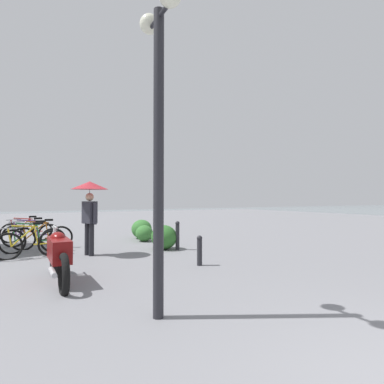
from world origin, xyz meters
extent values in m
cylinder|color=#232328|center=(3.16, 1.41, 2.04)|extent=(0.14, 0.14, 4.08)
cylinder|color=#232328|center=(3.16, 1.41, 3.98)|extent=(0.70, 0.06, 0.06)
sphere|color=#EAEACC|center=(3.51, 1.41, 4.06)|extent=(0.28, 0.28, 0.28)
torus|color=black|center=(4.89, 2.37, 0.30)|extent=(0.72, 0.13, 0.72)
torus|color=black|center=(6.34, 2.39, 0.30)|extent=(0.72, 0.13, 0.72)
cube|color=maroon|center=(5.56, 2.38, 0.62)|extent=(1.10, 0.34, 0.40)
ellipsoid|color=maroon|center=(5.79, 2.38, 0.80)|extent=(0.44, 0.29, 0.24)
cylinder|color=silver|center=(6.28, 2.39, 0.62)|extent=(0.18, 0.06, 0.66)
cylinder|color=silver|center=(6.22, 2.38, 0.98)|extent=(0.60, 0.04, 0.04)
cylinder|color=silver|center=(5.16, 2.51, 0.30)|extent=(0.55, 0.10, 0.09)
torus|color=black|center=(8.71, 2.26, 0.33)|extent=(0.21, 0.72, 0.72)
torus|color=black|center=(8.49, 3.29, 0.33)|extent=(0.21, 0.72, 0.72)
cylinder|color=gold|center=(8.56, 2.95, 0.57)|extent=(0.15, 0.54, 0.50)
cylinder|color=gold|center=(8.57, 2.91, 0.83)|extent=(0.17, 0.62, 0.10)
cylinder|color=gold|center=(8.63, 2.65, 0.59)|extent=(0.06, 0.14, 0.54)
cylinder|color=gold|center=(8.66, 2.48, 0.33)|extent=(0.13, 0.44, 0.04)
cylinder|color=gold|center=(8.50, 3.25, 0.57)|extent=(0.06, 0.12, 0.48)
cylinder|color=gray|center=(8.51, 3.21, 0.80)|extent=(0.12, 0.46, 0.03)
cube|color=black|center=(8.64, 2.60, 0.89)|extent=(0.14, 0.25, 0.06)
torus|color=black|center=(9.32, 2.17, 0.33)|extent=(0.15, 0.72, 0.72)
torus|color=black|center=(9.45, 3.21, 0.33)|extent=(0.15, 0.72, 0.72)
cylinder|color=#2D8447|center=(9.41, 2.87, 0.57)|extent=(0.11, 0.55, 0.50)
cylinder|color=#2D8447|center=(9.40, 2.82, 0.83)|extent=(0.12, 0.63, 0.10)
cylinder|color=#2D8447|center=(9.37, 2.56, 0.59)|extent=(0.05, 0.14, 0.54)
cylinder|color=#2D8447|center=(9.35, 2.39, 0.33)|extent=(0.09, 0.45, 0.04)
cylinder|color=#2D8447|center=(9.45, 3.17, 0.57)|extent=(0.05, 0.12, 0.48)
cylinder|color=gray|center=(9.44, 3.13, 0.80)|extent=(0.09, 0.46, 0.03)
cube|color=black|center=(9.36, 2.51, 0.89)|extent=(0.12, 0.25, 0.06)
torus|color=black|center=(9.91, 1.90, 0.33)|extent=(0.13, 0.72, 0.72)
torus|color=black|center=(10.01, 2.95, 0.33)|extent=(0.13, 0.72, 0.72)
cylinder|color=orange|center=(9.98, 2.61, 0.57)|extent=(0.09, 0.55, 0.50)
cylinder|color=orange|center=(9.97, 2.56, 0.83)|extent=(0.10, 0.63, 0.10)
cylinder|color=orange|center=(9.95, 2.30, 0.59)|extent=(0.05, 0.14, 0.54)
cylinder|color=orange|center=(9.93, 2.12, 0.33)|extent=(0.08, 0.45, 0.04)
cylinder|color=orange|center=(10.01, 2.91, 0.57)|extent=(0.05, 0.12, 0.48)
cylinder|color=gray|center=(10.00, 2.87, 0.80)|extent=(0.07, 0.46, 0.03)
cube|color=black|center=(9.94, 2.25, 0.89)|extent=(0.11, 0.25, 0.06)
torus|color=black|center=(10.97, 2.16, 0.33)|extent=(0.13, 0.72, 0.72)
torus|color=black|center=(10.87, 3.21, 0.33)|extent=(0.13, 0.72, 0.72)
cylinder|color=#7A3899|center=(10.90, 2.87, 0.57)|extent=(0.09, 0.55, 0.50)
cylinder|color=#7A3899|center=(10.91, 2.82, 0.83)|extent=(0.10, 0.63, 0.10)
cylinder|color=#7A3899|center=(10.93, 2.56, 0.59)|extent=(0.05, 0.14, 0.54)
cylinder|color=#7A3899|center=(10.95, 2.38, 0.33)|extent=(0.08, 0.45, 0.04)
cylinder|color=#7A3899|center=(10.87, 3.17, 0.57)|extent=(0.05, 0.12, 0.48)
cylinder|color=gray|center=(10.88, 3.13, 0.80)|extent=(0.07, 0.46, 0.03)
cube|color=black|center=(10.94, 2.51, 0.89)|extent=(0.11, 0.25, 0.06)
torus|color=black|center=(12.24, 2.30, 0.33)|extent=(0.22, 0.72, 0.72)
torus|color=black|center=(12.00, 3.32, 0.33)|extent=(0.22, 0.72, 0.72)
cylinder|color=red|center=(12.08, 2.99, 0.57)|extent=(0.16, 0.54, 0.50)
cylinder|color=red|center=(12.09, 2.94, 0.83)|extent=(0.18, 0.62, 0.10)
cylinder|color=red|center=(12.15, 2.68, 0.59)|extent=(0.07, 0.14, 0.54)
cylinder|color=red|center=(12.19, 2.52, 0.33)|extent=(0.13, 0.44, 0.04)
cylinder|color=red|center=(12.01, 3.28, 0.57)|extent=(0.06, 0.12, 0.48)
cylinder|color=gray|center=(12.02, 3.24, 0.80)|extent=(0.13, 0.45, 0.03)
cube|color=black|center=(12.16, 2.64, 0.89)|extent=(0.14, 0.25, 0.06)
cylinder|color=black|center=(8.22, 1.40, 0.45)|extent=(0.14, 0.14, 0.90)
cylinder|color=black|center=(8.04, 1.32, 0.45)|extent=(0.14, 0.14, 0.90)
cube|color=#2D2D38|center=(8.13, 1.36, 1.18)|extent=(0.46, 0.37, 0.60)
sphere|color=tan|center=(8.13, 1.36, 1.60)|extent=(0.22, 0.22, 0.22)
cylinder|color=#2D2D38|center=(8.37, 1.46, 1.15)|extent=(0.10, 0.10, 0.58)
cylinder|color=#2D2D38|center=(7.89, 1.26, 1.15)|extent=(0.10, 0.10, 0.58)
cone|color=#B22833|center=(8.13, 1.36, 1.92)|extent=(1.00, 1.00, 0.22)
cylinder|color=gray|center=(8.13, 1.36, 1.50)|extent=(0.02, 0.02, 0.80)
cylinder|color=#232328|center=(5.58, -0.64, 0.30)|extent=(0.12, 0.12, 0.59)
sphere|color=#232328|center=(5.58, -0.64, 0.63)|extent=(0.13, 0.13, 0.13)
cylinder|color=#232328|center=(7.77, -1.16, 0.38)|extent=(0.12, 0.12, 0.77)
sphere|color=#232328|center=(7.77, -1.16, 0.81)|extent=(0.13, 0.13, 0.13)
ellipsoid|color=#387533|center=(10.84, -1.12, 0.36)|extent=(0.86, 0.77, 0.73)
ellipsoid|color=#387533|center=(10.00, -0.92, 0.29)|extent=(0.69, 0.62, 0.59)
ellipsoid|color=#2D6628|center=(8.08, -0.85, 0.37)|extent=(0.87, 0.78, 0.74)
ellipsoid|color=#387533|center=(10.81, -1.22, 0.26)|extent=(0.60, 0.54, 0.51)
camera|label=1|loc=(-0.55, 2.98, 1.55)|focal=28.52mm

